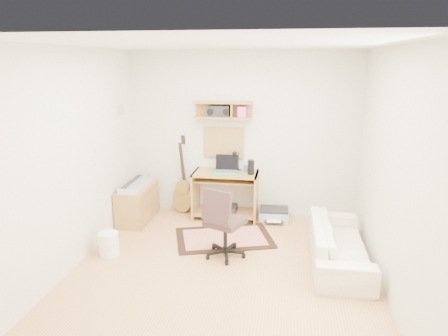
% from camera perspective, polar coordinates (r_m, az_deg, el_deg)
% --- Properties ---
extents(floor, '(3.60, 4.00, 0.01)m').
position_cam_1_polar(floor, '(5.00, -0.19, -14.40)').
color(floor, tan).
rests_on(floor, ground).
extents(ceiling, '(3.60, 4.00, 0.01)m').
position_cam_1_polar(ceiling, '(4.36, -0.22, 17.04)').
color(ceiling, white).
rests_on(ceiling, ground).
extents(back_wall, '(3.60, 0.01, 2.60)m').
position_cam_1_polar(back_wall, '(6.45, 2.65, 4.68)').
color(back_wall, beige).
rests_on(back_wall, ground).
extents(left_wall, '(0.01, 4.00, 2.60)m').
position_cam_1_polar(left_wall, '(5.11, -20.62, 1.01)').
color(left_wall, beige).
rests_on(left_wall, ground).
extents(right_wall, '(0.01, 4.00, 2.60)m').
position_cam_1_polar(right_wall, '(4.59, 22.65, -0.68)').
color(right_wall, beige).
rests_on(right_wall, ground).
extents(wall_shelf, '(0.90, 0.25, 0.26)m').
position_cam_1_polar(wall_shelf, '(6.30, -0.18, 8.13)').
color(wall_shelf, '#A67B3A').
rests_on(wall_shelf, back_wall).
extents(cork_board, '(0.64, 0.03, 0.49)m').
position_cam_1_polar(cork_board, '(6.49, -0.03, 3.59)').
color(cork_board, '#AE7957').
rests_on(cork_board, back_wall).
extents(wall_photo, '(0.02, 0.20, 0.15)m').
position_cam_1_polar(wall_photo, '(6.35, -14.23, 7.92)').
color(wall_photo, '#4C8CBF').
rests_on(wall_photo, left_wall).
extents(desk, '(1.00, 0.55, 0.75)m').
position_cam_1_polar(desk, '(6.44, 0.21, -3.82)').
color(desk, '#A67B3A').
rests_on(desk, floor).
extents(laptop, '(0.36, 0.36, 0.26)m').
position_cam_1_polar(laptop, '(6.28, 0.29, 0.50)').
color(laptop, silver).
rests_on(laptop, desk).
extents(speaker, '(0.10, 0.10, 0.23)m').
position_cam_1_polar(speaker, '(6.21, 3.80, 0.12)').
color(speaker, black).
rests_on(speaker, desk).
extents(desk_lamp, '(0.11, 0.11, 0.32)m').
position_cam_1_polar(desk_lamp, '(6.40, 2.02, 1.02)').
color(desk_lamp, black).
rests_on(desk_lamp, desk).
extents(pencil_cup, '(0.07, 0.07, 0.10)m').
position_cam_1_polar(pencil_cup, '(6.38, 3.01, -0.06)').
color(pencil_cup, '#365FA4').
rests_on(pencil_cup, desk).
extents(boombox, '(0.33, 0.15, 0.17)m').
position_cam_1_polar(boombox, '(6.31, -0.72, 7.96)').
color(boombox, black).
rests_on(boombox, wall_shelf).
extents(rug, '(1.53, 1.25, 0.02)m').
position_cam_1_polar(rug, '(5.84, 0.02, -9.73)').
color(rug, beige).
rests_on(rug, floor).
extents(task_chair, '(0.63, 0.63, 0.94)m').
position_cam_1_polar(task_chair, '(5.16, 0.19, -7.55)').
color(task_chair, '#33221E').
rests_on(task_chair, floor).
extents(cabinet, '(0.40, 0.90, 0.55)m').
position_cam_1_polar(cabinet, '(6.53, -12.03, -4.84)').
color(cabinet, '#A67B3A').
rests_on(cabinet, floor).
extents(music_keyboard, '(0.27, 0.85, 0.07)m').
position_cam_1_polar(music_keyboard, '(6.43, -12.18, -2.22)').
color(music_keyboard, '#B2B5BA').
rests_on(music_keyboard, cabinet).
extents(guitar, '(0.38, 0.28, 1.28)m').
position_cam_1_polar(guitar, '(6.63, -5.89, -0.96)').
color(guitar, olive).
rests_on(guitar, floor).
extents(waste_basket, '(0.28, 0.28, 0.30)m').
position_cam_1_polar(waste_basket, '(5.53, -15.83, -10.19)').
color(waste_basket, white).
rests_on(waste_basket, floor).
extents(printer, '(0.47, 0.37, 0.17)m').
position_cam_1_polar(printer, '(6.51, 7.00, -6.46)').
color(printer, '#A5A8AA').
rests_on(printer, floor).
extents(sofa, '(0.49, 1.69, 0.66)m').
position_cam_1_polar(sofa, '(5.28, 15.85, -9.29)').
color(sofa, beige).
rests_on(sofa, floor).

